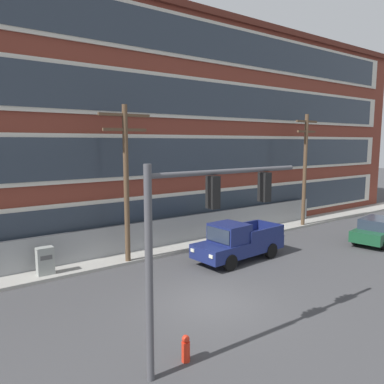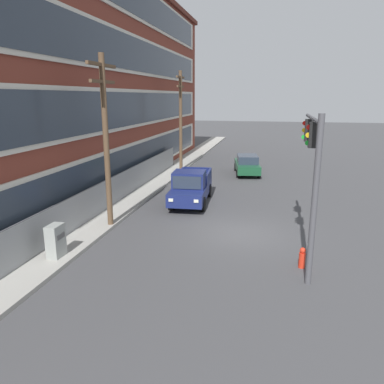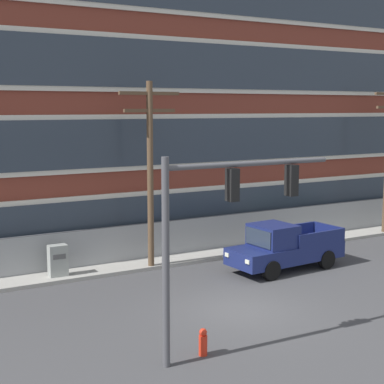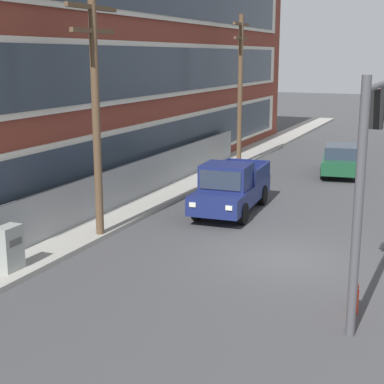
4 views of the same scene
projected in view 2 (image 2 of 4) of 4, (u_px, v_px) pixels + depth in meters
name	position (u px, v px, depth m)	size (l,w,h in m)	color
ground_plane	(240.00, 234.00, 17.08)	(160.00, 160.00, 0.00)	#424244
sidewalk_building_side	(100.00, 221.00, 18.51)	(80.00, 2.02, 0.16)	#9E9B93
brick_mill_building	(43.00, 81.00, 24.22)	(42.27, 11.88, 14.09)	brown
chain_link_fence	(93.00, 203.00, 18.70)	(30.64, 0.06, 1.75)	gray
traffic_signal_mast	(313.00, 158.00, 13.07)	(5.41, 0.43, 5.60)	#4C4C51
pickup_truck_navy	(191.00, 188.00, 21.69)	(5.32, 2.25, 2.02)	navy
sedan_dark_green	(247.00, 164.00, 29.92)	(4.67, 2.45, 1.56)	#194C2D
utility_pole_near_corner	(106.00, 134.00, 16.84)	(2.68, 0.26, 7.91)	brown
utility_pole_midblock	(181.00, 117.00, 30.10)	(2.19, 0.26, 8.05)	brown
electrical_cabinet	(56.00, 243.00, 14.16)	(0.73, 0.47, 1.42)	#939993
fire_hydrant	(302.00, 258.00, 13.62)	(0.24, 0.24, 0.78)	red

